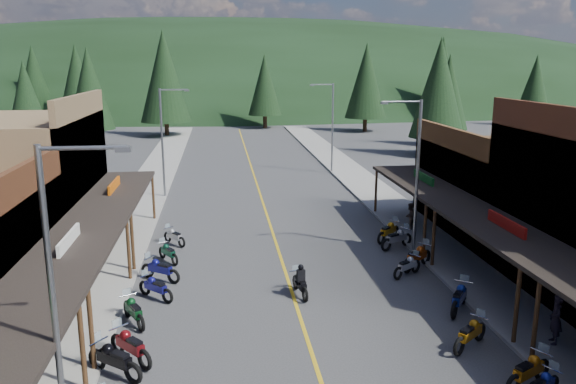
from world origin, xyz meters
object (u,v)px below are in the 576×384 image
object	(u,v)px
pine_11	(439,88)
rider_on_bike	(300,282)
bike_west_6	(114,358)
bike_west_10	(160,268)
bike_west_8	(134,310)
bike_east_9	(407,265)
streetlight_0	(58,289)
pine_1	(77,80)
bike_east_11	(397,238)
shop_east_3	(505,188)
streetlight_2	(415,169)
pedestrian_east_a	(556,319)
pine_6	(535,84)
bike_west_11	(168,252)
bike_east_12	(388,230)
streetlight_1	(164,138)
bike_east_10	(417,256)
bike_east_6	(529,370)
pine_7	(34,79)
shop_west_3	(15,184)
pine_5	(442,73)
bike_east_8	(459,297)
pedestrian_east_b	(410,216)
streetlight_3	(331,124)
pine_4	(366,81)
bike_east_7	(470,332)
pine_3	(265,85)
pine_10	(89,89)
pine_2	(164,76)
pine_8	(26,102)
pine_9	(448,92)
bike_west_12	(174,236)

from	to	relation	value
pine_11	rider_on_bike	xyz separation A→B (m)	(-19.69, -34.95, -6.59)
bike_west_6	bike_west_10	xyz separation A→B (m)	(0.65, 8.06, -0.04)
bike_west_8	bike_east_9	size ratio (longest dim) A/B	1.08
streetlight_0	pine_1	xyz separation A→B (m)	(-17.05, 76.00, 2.78)
bike_east_11	shop_east_3	bearing A→B (deg)	81.57
streetlight_2	pedestrian_east_a	size ratio (longest dim) A/B	4.37
rider_on_bike	pedestrian_east_a	distance (m)	9.92
streetlight_2	pine_6	world-z (taller)	pine_6
bike_west_11	bike_east_12	xyz separation A→B (m)	(11.98, 1.94, 0.09)
streetlight_1	bike_east_10	distance (m)	21.52
bike_east_6	pine_7	bearing A→B (deg)	177.27
shop_west_3	bike_east_11	world-z (taller)	shop_west_3
pine_5	bike_east_8	distance (m)	76.78
pine_11	shop_east_3	bearing A→B (deg)	-103.17
bike_east_11	pedestrian_east_b	size ratio (longest dim) A/B	1.38
bike_east_10	pine_1	bearing A→B (deg)	166.30
bike_east_9	bike_east_11	xyz separation A→B (m)	(0.74, 3.92, 0.08)
shop_east_3	streetlight_3	size ratio (longest dim) A/B	1.36
bike_west_6	bike_east_12	xyz separation A→B (m)	(12.78, 12.51, -0.02)
pedestrian_east_a	bike_east_11	bearing A→B (deg)	-152.48
bike_east_6	pine_1	bearing A→B (deg)	173.96
shop_east_3	bike_east_6	bearing A→B (deg)	-114.99
bike_east_8	bike_east_10	bearing A→B (deg)	126.71
pine_7	bike_east_11	world-z (taller)	pine_7
rider_on_bike	bike_east_9	bearing A→B (deg)	8.04
streetlight_0	pine_4	world-z (taller)	pine_4
streetlight_1	bike_west_6	bearing A→B (deg)	-88.90
pine_1	bike_east_9	bearing A→B (deg)	-65.62
bike_east_9	bike_east_12	bearing A→B (deg)	137.65
streetlight_0	bike_east_8	xyz separation A→B (m)	(13.39, 6.72, -3.82)
bike_east_7	bike_east_9	xyz separation A→B (m)	(0.05, 6.86, -0.05)
streetlight_3	pine_7	size ratio (longest dim) A/B	0.64
bike_east_7	bike_east_8	xyz separation A→B (m)	(0.87, 2.91, 0.04)
bike_west_8	bike_east_12	world-z (taller)	bike_east_12
pine_3	pine_10	bearing A→B (deg)	-143.97
pine_3	pine_7	world-z (taller)	pine_7
pine_6	streetlight_1	bearing A→B (deg)	-141.58
pine_2	pine_11	bearing A→B (deg)	-33.69
pine_5	bike_east_11	size ratio (longest dim) A/B	6.39
pine_5	streetlight_2	bearing A→B (deg)	-112.91
streetlight_3	pine_8	world-z (taller)	pine_8
streetlight_1	pedestrian_east_b	bearing A→B (deg)	-34.76
pine_9	bike_west_8	xyz separation A→B (m)	(-30.41, -43.85, -5.79)
bike_east_9	bike_west_12	bearing A→B (deg)	-153.27
shop_east_3	pine_6	xyz separation A→B (m)	(32.25, 52.70, 3.95)
bike_west_8	pine_8	bearing A→B (deg)	84.45
pine_5	bike_east_9	size ratio (longest dim) A/B	7.27
pine_6	bike_west_8	xyz separation A→B (m)	(-52.41, -62.85, -5.89)
bike_east_9	rider_on_bike	size ratio (longest dim) A/B	0.94
bike_west_11	pine_10	bearing A→B (deg)	74.70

